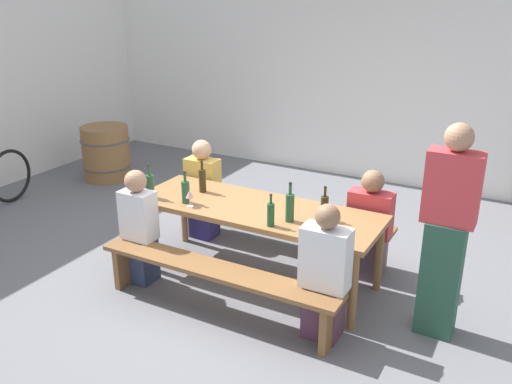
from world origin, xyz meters
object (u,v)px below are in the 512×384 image
Objects in this scene: wine_bottle_5 at (186,191)px; seated_guest_near_0 at (139,229)px; wine_glass_1 at (334,215)px; seated_guest_far_0 at (203,191)px; wine_bottle_2 at (271,214)px; tasting_table at (256,214)px; wine_bottle_0 at (150,186)px; bench_near at (216,277)px; seated_guest_far_1 at (369,227)px; wine_glass_0 at (190,195)px; wine_bottle_1 at (202,180)px; seated_guest_near_1 at (325,276)px; wine_bottle_3 at (324,207)px; standing_host at (446,236)px; wine_barrel at (106,153)px; bench_far at (288,218)px; wine_bottle_4 at (290,207)px.

seated_guest_near_0 is (-0.30, -0.34, -0.32)m from wine_bottle_5.
seated_guest_far_0 is at bearing 158.69° from wine_glass_1.
tasting_table is at bearing 135.19° from wine_bottle_2.
wine_bottle_0 is 1.85m from wine_glass_1.
seated_guest_far_0 is at bearing 87.31° from wine_bottle_0.
bench_near is 0.95m from wine_bottle_5.
seated_guest_far_0 is 1.91m from seated_guest_far_1.
wine_glass_1 is (0.51, 0.17, 0.03)m from wine_bottle_2.
wine_glass_0 is at bearing 141.99° from bench_near.
seated_guest_near_1 is at bearing -22.67° from wine_bottle_1.
standing_host reaches higher than wine_bottle_3.
seated_guest_far_0 is at bearing -12.86° from standing_host.
wine_bottle_1 reaches higher than wine_bottle_2.
wine_glass_0 is 0.14× the size of seated_guest_near_1.
wine_glass_1 is at bearing -8.71° from seated_guest_far_1.
wine_bottle_2 is 0.26× the size of seated_guest_far_0.
seated_guest_far_1 is at bearing 23.28° from wine_bottle_0.
wine_bottle_1 is 1.11× the size of wine_bottle_2.
standing_host is (1.72, 0.66, 0.50)m from bench_near.
seated_guest_near_1 is 1.13m from seated_guest_far_1.
wine_bottle_0 reaches higher than bench_near.
wine_barrel is at bearing 153.04° from wine_bottle_2.
seated_guest_near_0 is (-0.94, 0.15, 0.18)m from bench_near.
wine_glass_0 is 0.14× the size of seated_guest_near_0.
wine_glass_1 is at bearing 3.24° from wine_bottle_5.
wine_bottle_3 is at bearing 45.01° from wine_bottle_2.
bench_far is 1.51m from wine_bottle_0.
bench_far is 1.08m from wine_bottle_3.
wine_bottle_0 reaches higher than wine_barrel.
seated_guest_near_0 reaches higher than wine_bottle_1.
wine_bottle_3 is 0.40× the size of wine_barrel.
wine_bottle_2 is 1.55× the size of wine_glass_1.
seated_guest_far_0 is at bearing 150.11° from tasting_table.
wine_glass_1 is 0.16× the size of seated_guest_near_1.
tasting_table is 7.62× the size of wine_bottle_3.
wine_bottle_5 is 1.93× the size of wine_glass_0.
wine_bottle_0 is 0.93× the size of wine_bottle_4.
wine_bottle_2 is at bearing -1.68° from wine_bottle_0.
wine_bottle_0 is at bearing 178.61° from wine_glass_0.
bench_far is 1.60m from seated_guest_near_0.
seated_guest_far_0 is 0.64× the size of standing_host.
tasting_table is at bearing -8.56° from wine_bottle_1.
bench_near is 7.72× the size of wine_bottle_2.
seated_guest_far_1 is at bearing 54.00° from bench_near.
bench_far is 6.77× the size of wine_bottle_0.
wine_bottle_3 is 0.18× the size of standing_host.
wine_bottle_0 is 0.29× the size of seated_guest_near_1.
bench_far is 2.01× the size of seated_guest_near_0.
wine_bottle_4 reaches higher than tasting_table.
bench_far is (0.00, 0.71, -0.32)m from tasting_table.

